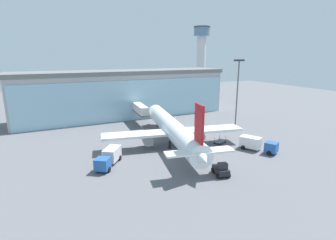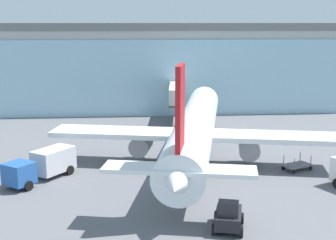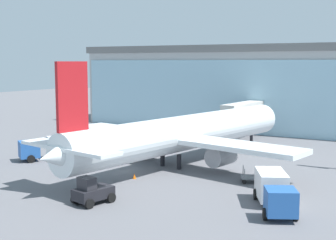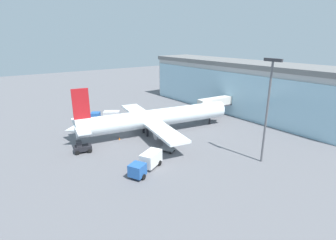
{
  "view_description": "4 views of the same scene",
  "coord_description": "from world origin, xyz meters",
  "px_view_note": "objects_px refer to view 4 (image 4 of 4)",
  "views": [
    {
      "loc": [
        -19.5,
        -42.87,
        18.65
      ],
      "look_at": [
        2.4,
        8.46,
        4.95
      ],
      "focal_mm": 28.0,
      "sensor_mm": 36.0,
      "label": 1
    },
    {
      "loc": [
        -1.46,
        -41.4,
        14.44
      ],
      "look_at": [
        -0.35,
        7.23,
        4.26
      ],
      "focal_mm": 50.0,
      "sensor_mm": 36.0,
      "label": 2
    },
    {
      "loc": [
        28.34,
        -38.87,
        11.52
      ],
      "look_at": [
        0.63,
        5.86,
        4.97
      ],
      "focal_mm": 50.0,
      "sensor_mm": 36.0,
      "label": 3
    },
    {
      "loc": [
        50.4,
        -22.94,
        21.03
      ],
      "look_at": [
        5.47,
        7.84,
        3.63
      ],
      "focal_mm": 28.0,
      "sensor_mm": 36.0,
      "label": 4
    }
  ],
  "objects_px": {
    "baggage_cart": "(167,149)",
    "safety_cone_nose": "(119,139)",
    "apron_light_mast": "(268,103)",
    "catering_truck": "(107,116)",
    "pushback_tug": "(82,147)",
    "airplane": "(154,118)",
    "jet_bridge": "(218,102)",
    "safety_cone_wingtip": "(118,118)",
    "fuel_truck": "(147,162)"
  },
  "relations": [
    {
      "from": "catering_truck",
      "to": "pushback_tug",
      "type": "xyz_separation_m",
      "value": [
        15.68,
        -11.17,
        -0.49
      ]
    },
    {
      "from": "safety_cone_wingtip",
      "to": "apron_light_mast",
      "type": "bearing_deg",
      "value": 15.71
    },
    {
      "from": "jet_bridge",
      "to": "catering_truck",
      "type": "bearing_deg",
      "value": 155.33
    },
    {
      "from": "fuel_truck",
      "to": "catering_truck",
      "type": "bearing_deg",
      "value": -127.86
    },
    {
      "from": "safety_cone_nose",
      "to": "apron_light_mast",
      "type": "bearing_deg",
      "value": 34.99
    },
    {
      "from": "catering_truck",
      "to": "safety_cone_wingtip",
      "type": "distance_m",
      "value": 3.42
    },
    {
      "from": "apron_light_mast",
      "to": "jet_bridge",
      "type": "bearing_deg",
      "value": 152.23
    },
    {
      "from": "fuel_truck",
      "to": "pushback_tug",
      "type": "distance_m",
      "value": 14.63
    },
    {
      "from": "baggage_cart",
      "to": "safety_cone_nose",
      "type": "bearing_deg",
      "value": -3.52
    },
    {
      "from": "baggage_cart",
      "to": "pushback_tug",
      "type": "bearing_deg",
      "value": 28.05
    },
    {
      "from": "pushback_tug",
      "to": "airplane",
      "type": "bearing_deg",
      "value": 14.86
    },
    {
      "from": "jet_bridge",
      "to": "apron_light_mast",
      "type": "bearing_deg",
      "value": -115.0
    },
    {
      "from": "apron_light_mast",
      "to": "catering_truck",
      "type": "height_order",
      "value": "apron_light_mast"
    },
    {
      "from": "jet_bridge",
      "to": "safety_cone_wingtip",
      "type": "relative_size",
      "value": 22.13
    },
    {
      "from": "apron_light_mast",
      "to": "fuel_truck",
      "type": "bearing_deg",
      "value": -115.23
    },
    {
      "from": "safety_cone_nose",
      "to": "safety_cone_wingtip",
      "type": "height_order",
      "value": "same"
    },
    {
      "from": "airplane",
      "to": "catering_truck",
      "type": "relative_size",
      "value": 5.25
    },
    {
      "from": "jet_bridge",
      "to": "pushback_tug",
      "type": "height_order",
      "value": "jet_bridge"
    },
    {
      "from": "fuel_truck",
      "to": "apron_light_mast",
      "type": "bearing_deg",
      "value": 125.9
    },
    {
      "from": "airplane",
      "to": "pushback_tug",
      "type": "relative_size",
      "value": 11.04
    },
    {
      "from": "pushback_tug",
      "to": "safety_cone_nose",
      "type": "relative_size",
      "value": 6.34
    },
    {
      "from": "catering_truck",
      "to": "apron_light_mast",
      "type": "bearing_deg",
      "value": 142.9
    },
    {
      "from": "airplane",
      "to": "baggage_cart",
      "type": "bearing_deg",
      "value": -99.54
    },
    {
      "from": "jet_bridge",
      "to": "airplane",
      "type": "xyz_separation_m",
      "value": [
        1.01,
        -20.68,
        -0.59
      ]
    },
    {
      "from": "pushback_tug",
      "to": "safety_cone_nose",
      "type": "distance_m",
      "value": 8.66
    },
    {
      "from": "jet_bridge",
      "to": "safety_cone_nose",
      "type": "distance_m",
      "value": 29.2
    },
    {
      "from": "catering_truck",
      "to": "airplane",
      "type": "bearing_deg",
      "value": 143.45
    },
    {
      "from": "pushback_tug",
      "to": "safety_cone_wingtip",
      "type": "distance_m",
      "value": 21.31
    },
    {
      "from": "catering_truck",
      "to": "baggage_cart",
      "type": "height_order",
      "value": "catering_truck"
    },
    {
      "from": "airplane",
      "to": "fuel_truck",
      "type": "distance_m",
      "value": 17.47
    },
    {
      "from": "airplane",
      "to": "fuel_truck",
      "type": "xyz_separation_m",
      "value": [
        14.11,
        -10.08,
        -2.05
      ]
    },
    {
      "from": "pushback_tug",
      "to": "apron_light_mast",
      "type": "bearing_deg",
      "value": -29.83
    },
    {
      "from": "safety_cone_nose",
      "to": "baggage_cart",
      "type": "bearing_deg",
      "value": 24.94
    },
    {
      "from": "fuel_truck",
      "to": "safety_cone_wingtip",
      "type": "relative_size",
      "value": 13.55
    },
    {
      "from": "fuel_truck",
      "to": "safety_cone_wingtip",
      "type": "bearing_deg",
      "value": -133.95
    },
    {
      "from": "safety_cone_wingtip",
      "to": "fuel_truck",
      "type": "bearing_deg",
      "value": -15.09
    },
    {
      "from": "baggage_cart",
      "to": "safety_cone_nose",
      "type": "height_order",
      "value": "baggage_cart"
    },
    {
      "from": "apron_light_mast",
      "to": "safety_cone_wingtip",
      "type": "distance_m",
      "value": 40.18
    },
    {
      "from": "catering_truck",
      "to": "safety_cone_wingtip",
      "type": "height_order",
      "value": "catering_truck"
    },
    {
      "from": "catering_truck",
      "to": "pushback_tug",
      "type": "relative_size",
      "value": 2.1
    },
    {
      "from": "airplane",
      "to": "safety_cone_wingtip",
      "type": "bearing_deg",
      "value": 107.72
    },
    {
      "from": "safety_cone_nose",
      "to": "jet_bridge",
      "type": "bearing_deg",
      "value": 90.43
    },
    {
      "from": "fuel_truck",
      "to": "safety_cone_nose",
      "type": "xyz_separation_m",
      "value": [
        -14.9,
        1.82,
        -1.19
      ]
    },
    {
      "from": "jet_bridge",
      "to": "pushback_tug",
      "type": "relative_size",
      "value": 3.49
    },
    {
      "from": "apron_light_mast",
      "to": "pushback_tug",
      "type": "distance_m",
      "value": 34.37
    },
    {
      "from": "apron_light_mast",
      "to": "safety_cone_wingtip",
      "type": "xyz_separation_m",
      "value": [
        -37.38,
        -10.52,
        -10.34
      ]
    },
    {
      "from": "catering_truck",
      "to": "safety_cone_nose",
      "type": "xyz_separation_m",
      "value": [
        13.83,
        -2.73,
        -1.19
      ]
    },
    {
      "from": "jet_bridge",
      "to": "airplane",
      "type": "distance_m",
      "value": 20.71
    },
    {
      "from": "safety_cone_wingtip",
      "to": "pushback_tug",
      "type": "bearing_deg",
      "value": -42.42
    },
    {
      "from": "baggage_cart",
      "to": "safety_cone_nose",
      "type": "relative_size",
      "value": 5.86
    }
  ]
}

